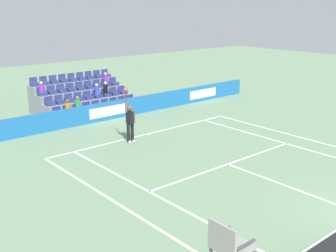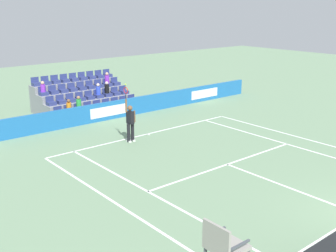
# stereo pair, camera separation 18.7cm
# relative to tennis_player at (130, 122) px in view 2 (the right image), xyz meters

# --- Properties ---
(line_baseline) EXTENTS (10.97, 0.10, 0.01)m
(line_baseline) POSITION_rel_tennis_player_xyz_m (-1.34, -0.46, -0.99)
(line_baseline) COLOR white
(line_baseline) RESTS_ON ground
(line_service) EXTENTS (8.23, 0.10, 0.01)m
(line_service) POSITION_rel_tennis_player_xyz_m (-1.34, 5.03, -0.99)
(line_service) COLOR white
(line_service) RESTS_ON ground
(line_centre_service) EXTENTS (0.10, 6.40, 0.01)m
(line_centre_service) POSITION_rel_tennis_player_xyz_m (-1.34, 8.23, -0.99)
(line_centre_service) COLOR white
(line_centre_service) RESTS_ON ground
(line_singles_sideline_left) EXTENTS (0.10, 11.89, 0.01)m
(line_singles_sideline_left) POSITION_rel_tennis_player_xyz_m (2.77, 5.48, -0.99)
(line_singles_sideline_left) COLOR white
(line_singles_sideline_left) RESTS_ON ground
(line_singles_sideline_right) EXTENTS (0.10, 11.89, 0.01)m
(line_singles_sideline_right) POSITION_rel_tennis_player_xyz_m (-5.46, 5.48, -0.99)
(line_singles_sideline_right) COLOR white
(line_singles_sideline_right) RESTS_ON ground
(line_doubles_sideline_left) EXTENTS (0.10, 11.89, 0.01)m
(line_doubles_sideline_left) POSITION_rel_tennis_player_xyz_m (4.14, 5.48, -0.99)
(line_doubles_sideline_left) COLOR white
(line_doubles_sideline_left) RESTS_ON ground
(line_doubles_sideline_right) EXTENTS (0.10, 11.89, 0.01)m
(line_doubles_sideline_right) POSITION_rel_tennis_player_xyz_m (-6.83, 5.48, -0.99)
(line_doubles_sideline_right) COLOR white
(line_doubles_sideline_right) RESTS_ON ground
(line_centre_mark) EXTENTS (0.10, 0.20, 0.01)m
(line_centre_mark) POSITION_rel_tennis_player_xyz_m (-1.34, -0.36, -0.99)
(line_centre_mark) COLOR white
(line_centre_mark) RESTS_ON ground
(sponsor_barrier) EXTENTS (22.78, 0.22, 1.03)m
(sponsor_barrier) POSITION_rel_tennis_player_xyz_m (-1.34, -4.14, -0.48)
(sponsor_barrier) COLOR #1E66AD
(sponsor_barrier) RESTS_ON ground
(tennis_player) EXTENTS (0.53, 0.37, 2.85)m
(tennis_player) POSITION_rel_tennis_player_xyz_m (0.00, 0.00, 0.00)
(tennis_player) COLOR black
(tennis_player) RESTS_ON ground
(stadium_stand) EXTENTS (5.58, 3.80, 2.18)m
(stadium_stand) POSITION_rel_tennis_player_xyz_m (-1.34, -7.08, -0.31)
(stadium_stand) COLOR gray
(stadium_stand) RESTS_ON ground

